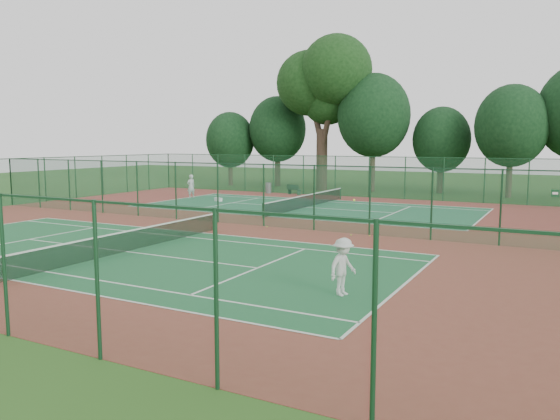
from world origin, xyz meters
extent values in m
plane|color=#244B17|center=(0.00, 0.00, 0.00)|extent=(120.00, 120.00, 0.00)
cube|color=maroon|center=(0.00, 0.00, 0.01)|extent=(40.00, 36.00, 0.01)
cube|color=#1C5B32|center=(0.00, -9.00, 0.01)|extent=(23.77, 10.97, 0.01)
cube|color=#1F623C|center=(0.00, 9.00, 0.01)|extent=(23.77, 10.97, 0.01)
cube|color=#184928|center=(0.00, 18.00, 1.75)|extent=(40.00, 0.02, 3.50)
cube|color=#163D21|center=(0.00, 18.00, 3.46)|extent=(40.00, 0.05, 0.05)
cube|color=#1B5330|center=(-20.00, 0.00, 1.75)|extent=(0.02, 36.00, 3.50)
cube|color=#14371C|center=(-20.00, 0.00, 3.46)|extent=(0.05, 36.00, 0.05)
cube|color=#17472E|center=(0.00, 0.00, 1.75)|extent=(40.00, 0.02, 3.50)
cube|color=#11311B|center=(0.00, 0.00, 3.46)|extent=(40.00, 0.05, 0.05)
cylinder|color=#14371C|center=(0.00, -2.60, 0.49)|extent=(0.10, 0.10, 0.97)
cube|color=black|center=(0.00, -9.00, 0.48)|extent=(0.02, 12.80, 0.85)
cube|color=white|center=(0.00, -9.00, 0.92)|extent=(0.04, 12.80, 0.06)
cylinder|color=#163E20|center=(0.00, 2.60, 0.49)|extent=(0.10, 0.10, 0.97)
cylinder|color=#163E20|center=(0.00, 15.40, 0.49)|extent=(0.10, 0.10, 0.97)
cube|color=black|center=(0.00, 9.00, 0.48)|extent=(0.02, 12.80, 0.85)
cube|color=white|center=(0.00, 9.00, 0.92)|extent=(0.04, 12.80, 0.06)
imported|color=silver|center=(10.54, -10.91, 0.91)|extent=(0.95, 1.29, 1.78)
imported|color=silver|center=(-11.38, 10.40, 1.00)|extent=(0.69, 0.84, 1.97)
cylinder|color=slate|center=(-7.81, 17.28, 0.50)|extent=(0.66, 0.66, 0.97)
cube|color=#13361E|center=(-5.72, 17.45, 0.23)|extent=(0.19, 0.39, 0.44)
cube|color=#13361E|center=(-4.61, 17.09, 0.23)|extent=(0.19, 0.39, 0.44)
cube|color=#13361E|center=(-5.17, 17.27, 0.47)|extent=(1.51, 0.84, 0.05)
cube|color=#13361E|center=(-5.23, 17.08, 0.69)|extent=(1.40, 0.50, 0.44)
cube|color=white|center=(-8.01, 9.47, 0.15)|extent=(0.82, 0.56, 0.29)
sphere|color=#B5D832|center=(6.96, -0.64, 0.05)|extent=(0.07, 0.07, 0.07)
sphere|color=#CCD832|center=(7.86, -0.39, 0.04)|extent=(0.07, 0.07, 0.07)
sphere|color=#ADCC2F|center=(1.88, -0.26, 0.04)|extent=(0.07, 0.07, 0.07)
cylinder|color=#34251C|center=(-4.92, 22.79, 2.96)|extent=(1.09, 1.09, 5.93)
cylinder|color=#34251C|center=(-5.81, 23.09, 7.41)|extent=(2.01, 0.59, 5.90)
cylinder|color=#34251C|center=(-4.03, 22.59, 7.71)|extent=(1.88, 0.55, 6.40)
sphere|color=black|center=(-6.50, 23.09, 10.38)|extent=(6.32, 6.32, 6.32)
sphere|color=black|center=(-3.43, 22.59, 11.36)|extent=(6.72, 6.72, 6.72)
sphere|color=black|center=(-4.72, 23.58, 8.89)|extent=(5.14, 5.14, 5.14)
camera|label=1|loc=(16.49, -26.21, 4.70)|focal=35.00mm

